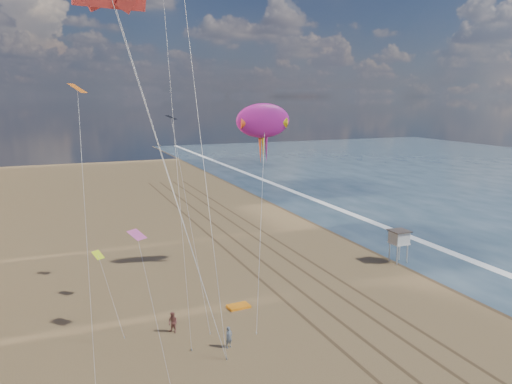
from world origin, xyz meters
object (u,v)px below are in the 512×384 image
lifeguard_stand (399,238)px  grounded_kite (239,306)px  show_kite (263,121)px  kite_flyer_a (229,337)px  kite_flyer_b (173,323)px

lifeguard_stand → grounded_kite: (-20.73, -4.72, -2.72)m
grounded_kite → show_kite: 18.79m
kite_flyer_a → kite_flyer_b: kite_flyer_b is taller
show_kite → kite_flyer_a: show_kite is taller
show_kite → grounded_kite: bearing=-124.8°
kite_flyer_a → kite_flyer_b: (-3.28, 3.88, 0.03)m
grounded_kite → kite_flyer_b: size_ratio=1.13×
lifeguard_stand → grounded_kite: bearing=-167.2°
lifeguard_stand → show_kite: show_kite is taller
lifeguard_stand → show_kite: (-14.79, 3.82, 12.92)m
grounded_kite → kite_flyer_b: kite_flyer_b is taller
kite_flyer_b → kite_flyer_a: bearing=0.7°
lifeguard_stand → kite_flyer_b: (-27.12, -7.25, -1.99)m
grounded_kite → kite_flyer_a: 7.16m
kite_flyer_a → lifeguard_stand: bearing=3.9°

